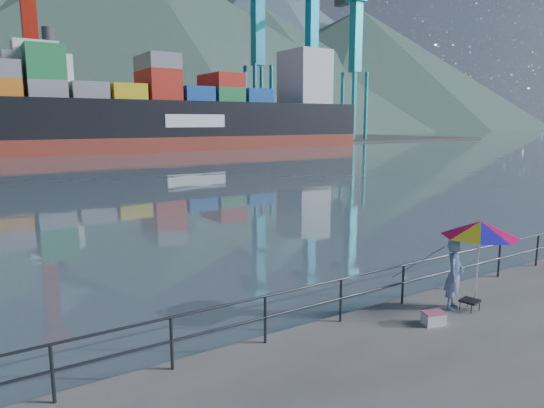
% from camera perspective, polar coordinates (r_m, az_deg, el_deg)
% --- Properties ---
extents(far_dock, '(200.00, 40.00, 0.40)m').
position_cam_1_polar(far_dock, '(100.59, -23.49, 6.40)').
color(far_dock, '#514F4C').
rests_on(far_dock, ground).
extents(guardrail, '(22.00, 0.06, 1.03)m').
position_cam_1_polar(guardrail, '(10.64, 3.89, -12.18)').
color(guardrail, '#2D3033').
rests_on(guardrail, ground).
extents(mountains, '(600.00, 332.80, 80.00)m').
position_cam_1_polar(mountains, '(220.79, -21.44, 17.19)').
color(mountains, '#385147').
rests_on(mountains, ground).
extents(port_cranes, '(116.00, 28.00, 38.40)m').
position_cam_1_polar(port_cranes, '(98.15, -10.58, 16.33)').
color(port_cranes, red).
rests_on(port_cranes, ground).
extents(container_stacks, '(58.00, 8.40, 7.80)m').
position_cam_1_polar(container_stacks, '(106.79, -11.99, 8.51)').
color(container_stacks, '#267F3F').
rests_on(container_stacks, ground).
extents(fisherman, '(0.73, 0.62, 1.70)m').
position_cam_1_polar(fisherman, '(12.55, 20.66, -7.77)').
color(fisherman, '#2F4C96').
rests_on(fisherman, ground).
extents(beach_umbrella, '(2.05, 2.05, 2.17)m').
position_cam_1_polar(beach_umbrella, '(12.41, 23.31, -2.70)').
color(beach_umbrella, white).
rests_on(beach_umbrella, ground).
extents(folding_stool, '(0.46, 0.46, 0.26)m').
position_cam_1_polar(folding_stool, '(12.80, 22.23, -10.89)').
color(folding_stool, black).
rests_on(folding_stool, ground).
extents(cooler_bag, '(0.54, 0.43, 0.27)m').
position_cam_1_polar(cooler_bag, '(11.67, 18.45, -12.69)').
color(cooler_bag, white).
rests_on(cooler_bag, ground).
extents(fishing_rod, '(0.34, 1.88, 1.34)m').
position_cam_1_polar(fishing_rod, '(13.28, 16.43, -10.43)').
color(fishing_rod, black).
rests_on(fishing_rod, ground).
extents(container_ship, '(65.94, 10.99, 18.10)m').
position_cam_1_polar(container_ship, '(83.78, -9.45, 10.51)').
color(container_ship, maroon).
rests_on(container_ship, ground).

